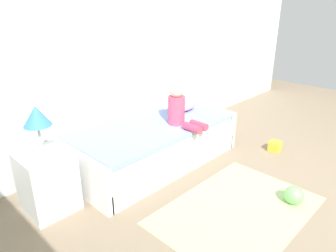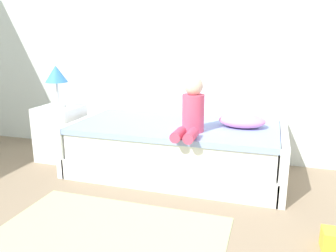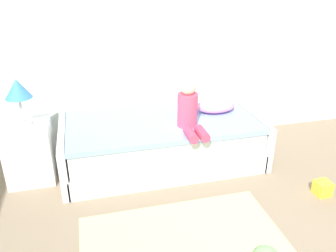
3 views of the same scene
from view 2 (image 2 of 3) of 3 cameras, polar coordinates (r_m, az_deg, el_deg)
wall_rear at (r=3.68m, az=13.12°, el=16.27°), size 7.20×0.10×2.90m
bed at (r=3.36m, az=1.28°, el=-4.00°), size 2.11×1.00×0.50m
nightstand at (r=3.94m, az=-17.85°, el=-1.12°), size 0.44×0.44×0.60m
table_lamp at (r=3.83m, az=-18.59°, el=8.11°), size 0.24×0.24×0.45m
child_figure at (r=2.97m, az=4.12°, el=2.67°), size 0.20×0.51×0.50m
pillow at (r=3.26m, az=12.53°, el=0.89°), size 0.44×0.30×0.13m
area_rug at (r=2.41m, az=-10.82°, el=-18.60°), size 1.60×1.10×0.01m
toy_block at (r=2.48m, az=26.42°, el=-17.17°), size 0.14×0.14×0.14m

